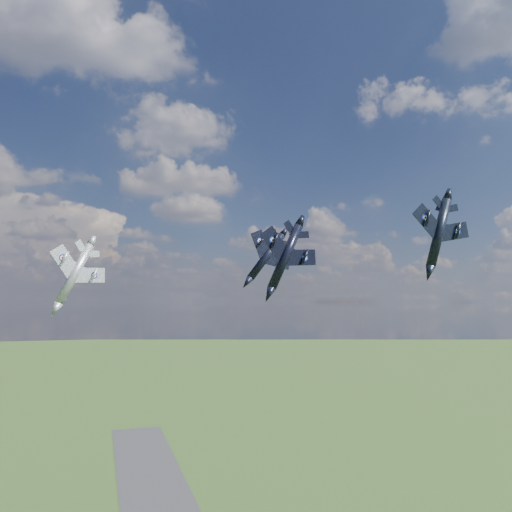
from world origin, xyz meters
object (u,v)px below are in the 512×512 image
object	(u,v)px
jet_lead_navy	(285,256)
jet_right_navy	(439,232)
jet_high_navy	(266,256)
jet_left_silver	(75,274)

from	to	relation	value
jet_lead_navy	jet_right_navy	distance (m)	20.82
jet_lead_navy	jet_high_navy	xyz separation A→B (m)	(5.97, 26.32, 2.46)
jet_left_silver	jet_high_navy	bearing A→B (deg)	-12.70
jet_lead_navy	jet_high_navy	distance (m)	27.10
jet_left_silver	jet_right_navy	bearing A→B (deg)	-59.69
jet_lead_navy	jet_right_navy	size ratio (longest dim) A/B	1.10
jet_lead_navy	jet_high_navy	bearing A→B (deg)	73.93
jet_right_navy	jet_left_silver	distance (m)	55.96
jet_high_navy	jet_left_silver	size ratio (longest dim) A/B	1.05
jet_high_navy	jet_lead_navy	bearing A→B (deg)	-112.04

